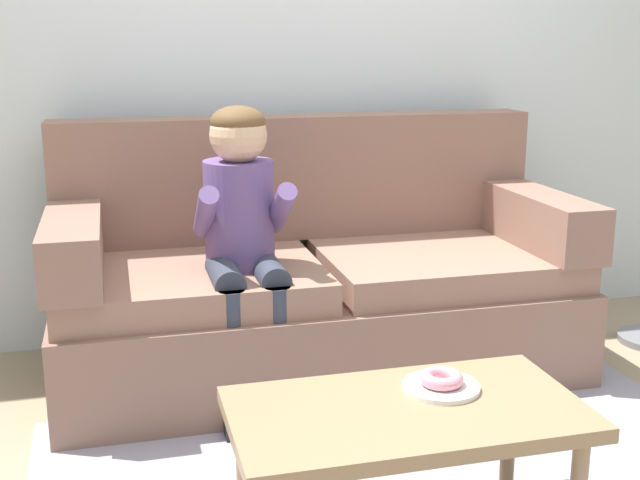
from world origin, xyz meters
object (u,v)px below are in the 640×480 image
(coffee_table, at_px, (406,424))
(toy_controller, at_px, (483,427))
(donut, at_px, (441,378))
(couch, at_px, (315,285))
(person_child, at_px, (243,226))

(coffee_table, bearing_deg, toy_controller, 47.45)
(donut, bearing_deg, couch, 92.64)
(couch, distance_m, person_child, 0.50)
(person_child, bearing_deg, couch, 33.59)
(coffee_table, height_order, person_child, person_child)
(donut, distance_m, toy_controller, 0.72)
(person_child, relative_size, toy_controller, 4.87)
(donut, height_order, toy_controller, donut)
(coffee_table, bearing_deg, donut, 31.03)
(person_child, bearing_deg, donut, -68.62)
(toy_controller, bearing_deg, person_child, 144.03)
(couch, distance_m, toy_controller, 0.90)
(couch, relative_size, person_child, 1.86)
(couch, height_order, coffee_table, couch)
(couch, relative_size, toy_controller, 9.06)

